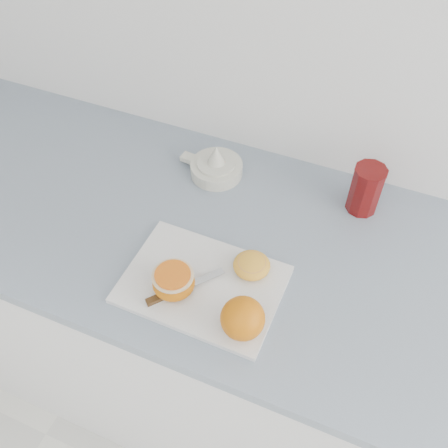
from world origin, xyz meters
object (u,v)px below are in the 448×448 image
at_px(cutting_board, 202,284).
at_px(red_tumbler, 365,191).
at_px(citrus_juicer, 216,166).
at_px(counter, 234,335).
at_px(half_orange, 174,282).

height_order(cutting_board, red_tumbler, red_tumbler).
bearing_deg(citrus_juicer, cutting_board, -71.27).
xyz_separation_m(counter, red_tumbler, (0.23, 0.20, 0.50)).
bearing_deg(half_orange, cutting_board, 39.09).
distance_m(counter, cutting_board, 0.47).
relative_size(citrus_juicer, red_tumbler, 1.36).
height_order(half_orange, citrus_juicer, citrus_juicer).
distance_m(citrus_juicer, red_tumbler, 0.36).
height_order(cutting_board, citrus_juicer, citrus_juicer).
xyz_separation_m(half_orange, citrus_juicer, (-0.06, 0.35, -0.01)).
relative_size(half_orange, citrus_juicer, 0.52).
bearing_deg(cutting_board, citrus_juicer, 108.73).
xyz_separation_m(counter, citrus_juicer, (-0.12, 0.17, 0.47)).
bearing_deg(red_tumbler, half_orange, -127.78).
bearing_deg(cutting_board, counter, 83.61).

